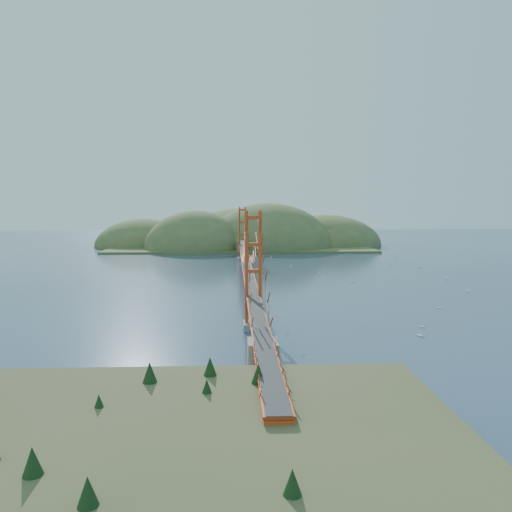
{
  "coord_description": "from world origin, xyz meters",
  "views": [
    {
      "loc": [
        -1.89,
        -78.13,
        12.34
      ],
      "look_at": [
        1.6,
        0.0,
        4.12
      ],
      "focal_mm": 35.0,
      "sensor_mm": 36.0,
      "label": 1
    }
  ],
  "objects_px": {
    "sailboat_1": "(352,281)",
    "sailboat_2": "(439,307)",
    "bridge": "(246,238)",
    "fort": "(271,389)"
  },
  "relations": [
    {
      "from": "bridge",
      "to": "sailboat_1",
      "type": "height_order",
      "value": "bridge"
    },
    {
      "from": "sailboat_2",
      "to": "sailboat_1",
      "type": "bearing_deg",
      "value": 105.38
    },
    {
      "from": "bridge",
      "to": "fort",
      "type": "height_order",
      "value": "bridge"
    },
    {
      "from": "bridge",
      "to": "fort",
      "type": "distance_m",
      "value": 48.4
    },
    {
      "from": "sailboat_1",
      "to": "bridge",
      "type": "bearing_deg",
      "value": 176.03
    },
    {
      "from": "sailboat_1",
      "to": "sailboat_2",
      "type": "bearing_deg",
      "value": -74.62
    },
    {
      "from": "fort",
      "to": "sailboat_1",
      "type": "relative_size",
      "value": 5.68
    },
    {
      "from": "fort",
      "to": "bridge",
      "type": "bearing_deg",
      "value": 90.48
    },
    {
      "from": "sailboat_1",
      "to": "sailboat_2",
      "type": "distance_m",
      "value": 20.83
    },
    {
      "from": "bridge",
      "to": "sailboat_2",
      "type": "distance_m",
      "value": 31.58
    }
  ]
}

